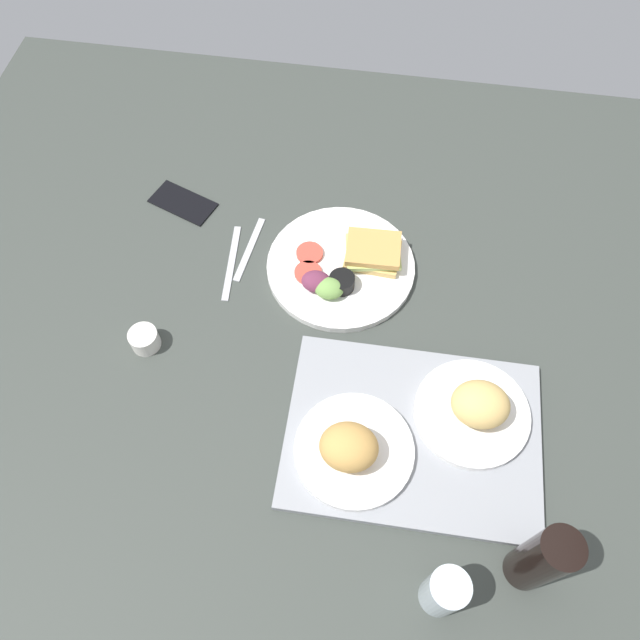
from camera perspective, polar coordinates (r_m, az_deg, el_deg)
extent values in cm
cube|color=#383D38|center=(124.31, 1.12, -0.21)|extent=(190.00, 150.00, 3.00)
cube|color=gray|center=(113.18, 8.55, -10.37)|extent=(45.24, 33.32, 1.60)
cylinder|color=white|center=(115.02, 13.83, -8.33)|extent=(20.68, 20.68, 1.40)
ellipsoid|color=#DBB266|center=(111.39, 14.58, -7.54)|extent=(10.21, 8.82, 6.96)
cylinder|color=white|center=(109.60, 3.16, -11.89)|extent=(20.91, 20.91, 1.40)
ellipsoid|color=tan|center=(105.38, 2.68, -11.62)|extent=(10.04, 8.67, 6.84)
cylinder|color=white|center=(128.89, 1.97, 4.95)|extent=(30.68, 30.68, 1.60)
cube|color=#DBB266|center=(129.09, 4.87, 5.97)|extent=(11.50, 9.62, 1.40)
cube|color=#B2C66B|center=(128.13, 4.91, 6.28)|extent=(12.37, 10.74, 1.00)
cube|color=tan|center=(127.17, 4.95, 6.60)|extent=(11.32, 9.40, 1.40)
cylinder|color=#D14738|center=(129.35, -0.96, 6.19)|extent=(5.60, 5.60, 0.80)
cylinder|color=#D14738|center=(126.51, -1.12, 4.39)|extent=(5.60, 5.60, 0.80)
cylinder|color=black|center=(123.93, 2.02, 3.50)|extent=(5.20, 5.20, 3.00)
cylinder|color=#EFEACC|center=(123.02, 2.04, 3.79)|extent=(4.26, 4.26, 0.60)
ellipsoid|color=#729E4C|center=(122.73, 0.84, 2.95)|extent=(6.00, 4.80, 3.60)
ellipsoid|color=#6B2D47|center=(123.61, -0.35, 3.59)|extent=(6.00, 4.80, 3.60)
cylinder|color=silver|center=(102.61, 11.37, -23.37)|extent=(6.12, 6.12, 11.96)
cylinder|color=black|center=(102.91, 19.76, -20.07)|extent=(6.40, 6.40, 19.73)
cylinder|color=silver|center=(123.12, -15.89, -1.73)|extent=(5.60, 5.60, 4.00)
cube|color=#B7B7BC|center=(133.05, -6.53, 6.56)|extent=(3.48, 17.04, 0.50)
cube|color=#B7B7BC|center=(131.46, -8.17, 5.31)|extent=(2.91, 19.05, 0.50)
cube|color=black|center=(143.37, -12.55, 10.56)|extent=(16.02, 11.84, 0.80)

